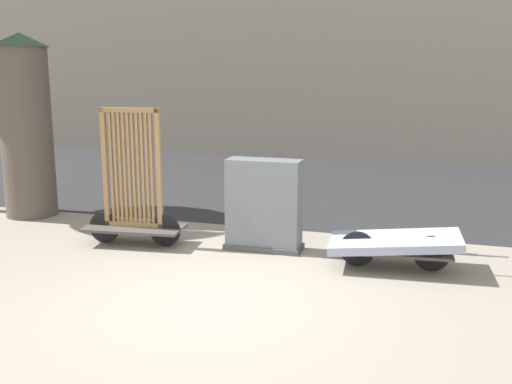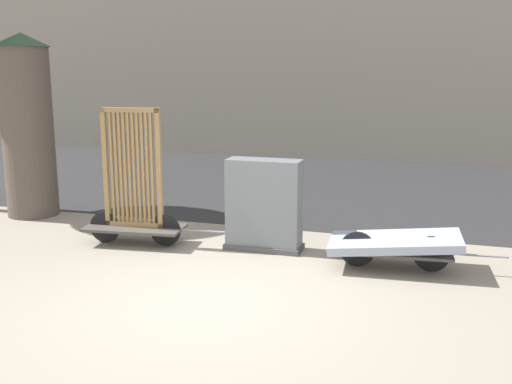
{
  "view_description": "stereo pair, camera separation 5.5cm",
  "coord_description": "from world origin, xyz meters",
  "views": [
    {
      "loc": [
        2.39,
        -6.12,
        2.7
      ],
      "look_at": [
        0.0,
        1.84,
        0.94
      ],
      "focal_mm": 42.0,
      "sensor_mm": 36.0,
      "label": 1
    },
    {
      "loc": [
        2.44,
        -6.1,
        2.7
      ],
      "look_at": [
        0.0,
        1.84,
        0.94
      ],
      "focal_mm": 42.0,
      "sensor_mm": 36.0,
      "label": 2
    }
  ],
  "objects": [
    {
      "name": "ground_plane",
      "position": [
        0.0,
        0.0,
        0.0
      ],
      "size": [
        60.0,
        60.0,
        0.0
      ],
      "primitive_type": "plane",
      "color": "gray"
    },
    {
      "name": "road_strip",
      "position": [
        0.0,
        7.32,
        0.0
      ],
      "size": [
        56.0,
        8.0,
        0.01
      ],
      "color": "#2D2D30",
      "rests_on": "ground_plane"
    },
    {
      "name": "bike_cart_with_bedframe",
      "position": [
        -1.95,
        1.84,
        0.73
      ],
      "size": [
        2.23,
        0.82,
        2.09
      ],
      "rotation": [
        0.0,
        0.0,
        0.11
      ],
      "color": "#4C4742",
      "rests_on": "ground_plane"
    },
    {
      "name": "bike_cart_with_mattress",
      "position": [
        1.95,
        1.84,
        0.35
      ],
      "size": [
        2.35,
        1.02,
        0.51
      ],
      "rotation": [
        0.0,
        0.0,
        0.08
      ],
      "color": "#4C4742",
      "rests_on": "ground_plane"
    },
    {
      "name": "utility_cabinet",
      "position": [
        0.02,
        2.17,
        0.64
      ],
      "size": [
        1.16,
        0.46,
        1.36
      ],
      "color": "#4C4C4C",
      "rests_on": "ground_plane"
    },
    {
      "name": "advertising_column",
      "position": [
        -4.65,
        2.97,
        1.66
      ],
      "size": [
        1.02,
        1.02,
        3.26
      ],
      "color": "brown",
      "rests_on": "ground_plane"
    }
  ]
}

